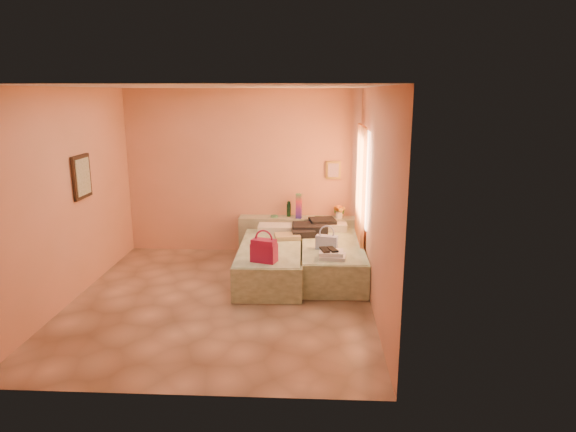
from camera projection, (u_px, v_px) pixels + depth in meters
name	position (u px, v px, depth m)	size (l,w,h in m)	color
ground	(222.00, 300.00, 6.94)	(4.50, 4.50, 0.00)	tan
room_walls	(240.00, 163.00, 7.06)	(4.02, 4.51, 2.81)	#E69B7A
headboard_ledge	(299.00, 235.00, 8.85)	(2.05, 0.30, 0.65)	#B4BB99
bed_left	(271.00, 262.00, 7.70)	(0.90, 2.00, 0.50)	beige
bed_right	(331.00, 259.00, 7.82)	(0.90, 2.00, 0.50)	beige
water_bottle	(289.00, 209.00, 8.80)	(0.07, 0.07, 0.25)	#153B22
rainbow_box	(299.00, 206.00, 8.65)	(0.09, 0.09, 0.43)	#A31440
small_dish	(274.00, 216.00, 8.77)	(0.13, 0.13, 0.03)	#529665
green_book	(319.00, 218.00, 8.68)	(0.17, 0.12, 0.03)	#254628
flower_vase	(339.00, 210.00, 8.69)	(0.21, 0.21, 0.27)	white
magenta_handbag	(264.00, 250.00, 6.91)	(0.34, 0.19, 0.32)	#A31440
khaki_garment	(287.00, 236.00, 8.03)	(0.39, 0.31, 0.07)	tan
clothes_pile	(313.00, 227.00, 8.34)	(0.62, 0.62, 0.19)	black
blue_handbag	(327.00, 242.00, 7.48)	(0.31, 0.13, 0.20)	#415A9D
towel_stack	(333.00, 255.00, 7.07)	(0.35, 0.30, 0.10)	silver
sandal_pair	(328.00, 250.00, 7.09)	(0.18, 0.24, 0.03)	black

